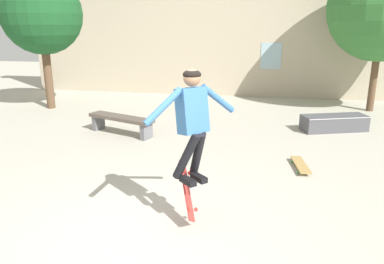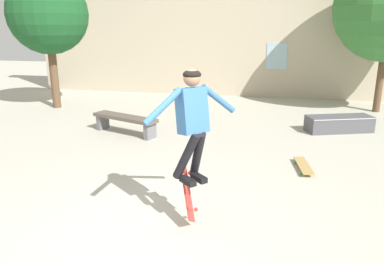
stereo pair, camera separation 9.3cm
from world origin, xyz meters
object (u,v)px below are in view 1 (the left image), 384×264
object	(u,v)px
park_bench	(121,121)
skateboard_resting	(301,165)
skateboard_flipping	(187,191)
skate_ledge	(334,123)
tree_left	(42,14)
skater	(192,116)
tree_right	(383,7)

from	to	relation	value
park_bench	skateboard_resting	bearing A→B (deg)	1.07
skateboard_flipping	skateboard_resting	size ratio (longest dim) A/B	0.83
skate_ledge	tree_left	bearing A→B (deg)	153.21
skate_ledge	skateboard_flipping	bearing A→B (deg)	-137.69
tree_left	skater	xyz separation A→B (m)	(5.69, -6.15, -1.34)
skater	skateboard_resting	size ratio (longest dim) A/B	1.60
skate_ledge	skater	bearing A→B (deg)	-136.59
park_bench	skate_ledge	size ratio (longest dim) A/B	1.06
tree_right	park_bench	size ratio (longest dim) A/B	2.57
park_bench	skater	bearing A→B (deg)	-36.10
park_bench	skateboard_resting	distance (m)	4.30
skateboard_flipping	skateboard_resting	world-z (taller)	skateboard_flipping
park_bench	skater	world-z (taller)	skater
tree_right	park_bench	xyz separation A→B (m)	(-6.51, -3.80, -2.69)
tree_left	skater	size ratio (longest dim) A/B	2.81
skater	skateboard_resting	xyz separation A→B (m)	(1.58, 2.34, -1.40)
park_bench	skateboard_resting	size ratio (longest dim) A/B	2.00
skateboard_resting	tree_right	bearing A→B (deg)	-33.24
tree_right	skate_ledge	distance (m)	4.05
tree_left	skateboard_flipping	xyz separation A→B (m)	(5.61, -6.07, -2.37)
tree_left	skateboard_flipping	distance (m)	8.60
tree_right	skateboard_resting	bearing A→B (deg)	-115.13
skater	skateboard_resting	distance (m)	3.16
skateboard_flipping	skate_ledge	bearing A→B (deg)	125.67
skate_ledge	skater	size ratio (longest dim) A/B	1.17
tree_left	park_bench	bearing A→B (deg)	-35.78
tree_right	skate_ledge	bearing A→B (deg)	-120.01
tree_right	skateboard_flipping	distance (m)	8.97
park_bench	skateboard_flipping	xyz separation A→B (m)	(2.37, -3.74, 0.12)
tree_left	skateboard_resting	world-z (taller)	tree_left
skater	skateboard_resting	bearing A→B (deg)	100.67
tree_left	park_bench	distance (m)	4.70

